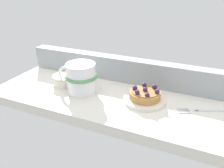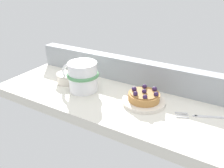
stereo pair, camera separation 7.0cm
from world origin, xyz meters
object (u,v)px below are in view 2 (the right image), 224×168
at_px(coffee_mug, 82,76).
at_px(raspberry_tart, 144,96).
at_px(dessert_fork, 204,116).
at_px(dessert_plate, 144,101).
at_px(sugar_bowl, 68,77).

bearing_deg(coffee_mug, raspberry_tart, 5.64).
bearing_deg(raspberry_tart, dessert_fork, 4.18).
distance_m(dessert_plate, coffee_mug, 0.22).
height_order(raspberry_tart, coffee_mug, coffee_mug).
bearing_deg(raspberry_tart, coffee_mug, -174.36).
relative_size(raspberry_tart, sugar_bowl, 1.14).
distance_m(raspberry_tart, dessert_fork, 0.17).
height_order(coffee_mug, sugar_bowl, coffee_mug).
distance_m(dessert_fork, sugar_bowl, 0.47).
bearing_deg(dessert_plate, raspberry_tart, 35.28).
relative_size(coffee_mug, dessert_fork, 0.96).
relative_size(dessert_plate, coffee_mug, 0.91).
bearing_deg(dessert_plate, dessert_fork, 4.21).
bearing_deg(dessert_fork, sugar_bowl, -178.60).
xyz_separation_m(coffee_mug, dessert_fork, (0.39, 0.03, -0.05)).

